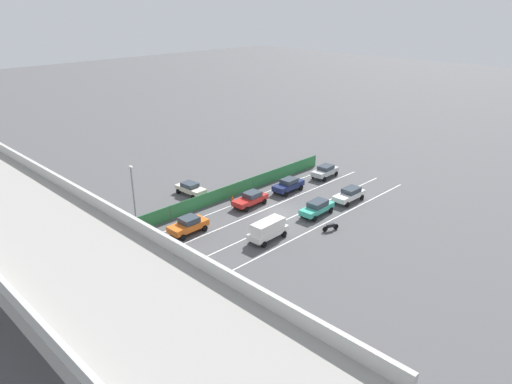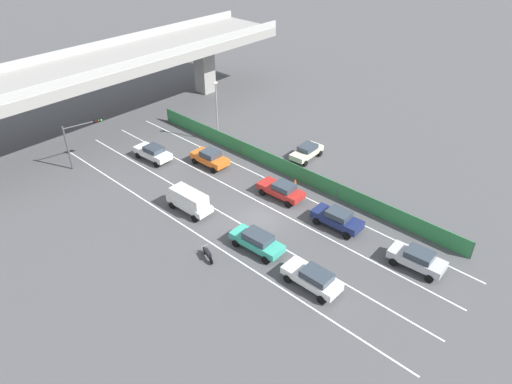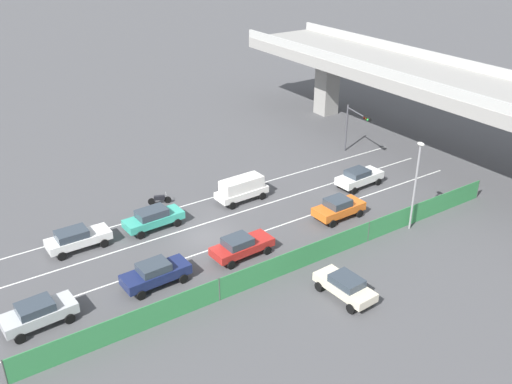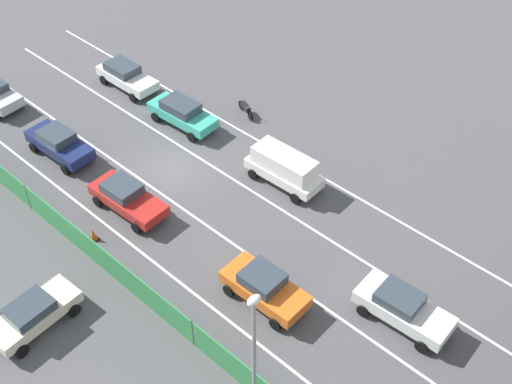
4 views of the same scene
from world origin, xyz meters
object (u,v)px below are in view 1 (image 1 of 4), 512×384
Objects in this scene: car_sedan_silver at (325,171)px; motorcycle at (331,227)px; car_hatchback_white at (164,255)px; car_sedan_navy at (288,185)px; car_sedan_white at (350,194)px; street_lamp at (133,192)px; car_van_white at (268,229)px; traffic_cone at (233,198)px; car_taxi_orange at (188,225)px; parked_sedan_cream at (190,188)px; car_taxi_teal at (317,207)px; traffic_light at (156,270)px; car_sedan_red at (251,199)px.

motorcycle is at bearing 129.12° from car_sedan_silver.
car_sedan_navy is (3.59, -21.46, 0.01)m from car_hatchback_white.
car_sedan_white is 2.46× the size of motorcycle.
motorcycle is 0.26× the size of street_lamp.
car_hatchback_white is 10.77m from car_van_white.
street_lamp is at bearing 77.83° from car_sedan_navy.
street_lamp is at bearing 83.98° from traffic_cone.
car_taxi_orange is 1.01× the size of parked_sedan_cream.
street_lamp is at bearing 38.19° from car_taxi_orange.
car_van_white is 14.12m from car_sedan_white.
car_sedan_silver is 2.35× the size of motorcycle.
car_sedan_silver is 18.76m from parked_sedan_cream.
street_lamp reaches higher than car_sedan_white.
street_lamp reaches higher than car_taxi_teal.
car_taxi_orange reaches higher than car_hatchback_white.
traffic_cone is (2.89, 6.98, -0.59)m from car_sedan_navy.
car_sedan_navy is 0.93× the size of traffic_light.
car_van_white is 14.88m from traffic_light.
parked_sedan_cream is at bearing 38.85° from car_sedan_white.
car_taxi_orange is (6.90, 4.78, -0.24)m from car_van_white.
traffic_light reaches higher than car_taxi_orange.
car_sedan_white is (-0.19, -14.11, -0.27)m from car_van_white.
car_taxi_orange is at bearing -57.93° from car_hatchback_white.
car_sedan_navy is at bearing -102.17° from street_lamp.
car_sedan_silver is 14.02m from car_sedan_red.
car_taxi_orange reaches higher than motorcycle.
car_van_white is 1.00× the size of car_sedan_white.
car_sedan_silver is 1.02× the size of parked_sedan_cream.
car_sedan_white reaches higher than motorcycle.
car_van_white reaches higher than traffic_cone.
car_sedan_red is 0.95× the size of traffic_light.
car_sedan_red is 1.02× the size of car_sedan_navy.
car_taxi_orange reaches higher than car_sedan_silver.
car_sedan_navy is 2.45× the size of motorcycle.
traffic_cone is at bearing -96.02° from street_lamp.
motorcycle is at bearing -112.79° from car_hatchback_white.
traffic_light is at bearing 122.44° from traffic_cone.
car_sedan_white is 1.00× the size of car_sedan_navy.
street_lamp is (11.16, 16.49, 3.44)m from car_taxi_teal.
car_sedan_red reaches higher than traffic_cone.
car_taxi_teal is at bearing 86.71° from car_sedan_white.
street_lamp is (4.21, 19.53, 3.44)m from car_sedan_navy.
car_taxi_orange is at bearing 140.93° from parked_sedan_cream.
car_sedan_silver is (6.83, -10.54, -0.00)m from car_taxi_teal.
car_sedan_white reaches higher than traffic_cone.
traffic_light is at bearing 136.11° from parked_sedan_cream.
motorcycle is at bearing 148.44° from car_taxi_teal.
traffic_light is 14.74m from street_lamp.
car_taxi_teal reaches higher than parked_sedan_cream.
street_lamp is at bearing -13.88° from car_hatchback_white.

